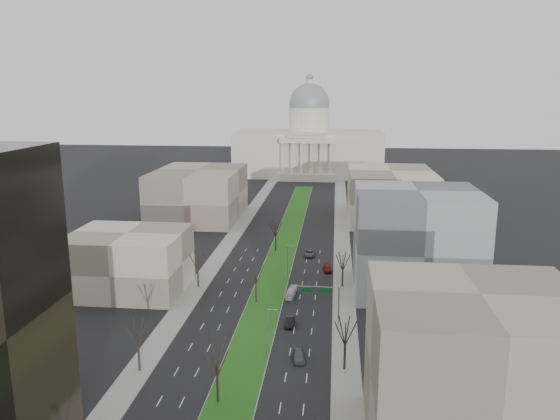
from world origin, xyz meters
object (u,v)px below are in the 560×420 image
Objects in this scene: car_grey_near at (299,355)px; box_van at (291,293)px; car_grey_far at (309,253)px; car_red at (327,269)px; car_black at (290,322)px.

car_grey_near is 30.04m from box_van.
car_grey_far is at bearing 83.20° from car_grey_near.
car_red is 0.73× the size of box_van.
car_black is at bearing -95.54° from car_grey_far.
car_black is 0.99× the size of car_red.
car_black is 0.86× the size of car_grey_far.
car_grey_far reaches higher than car_red.
car_black is 0.72× the size of box_van.
car_grey_near reaches higher than car_red.
car_black reaches higher than car_red.
car_grey_near is 48.72m from car_red.
car_red is 0.87× the size of car_grey_far.
box_van is at bearing -118.60° from car_red.
box_van reaches higher than car_grey_near.
box_van is at bearing -98.25° from car_grey_far.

